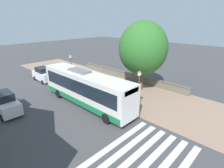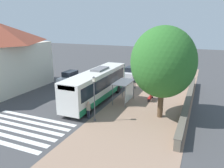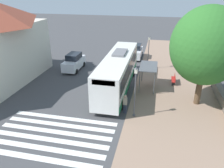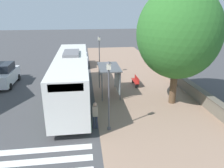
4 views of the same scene
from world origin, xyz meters
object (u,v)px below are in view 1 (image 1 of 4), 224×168
at_px(pedestrian, 130,105).
at_px(parked_car_far_lane, 5,103).
at_px(bench, 107,82).
at_px(street_lamp_near, 71,67).
at_px(shade_tree, 143,49).
at_px(parked_car_behind_bus, 43,74).
at_px(street_lamp_far, 139,89).
at_px(bus_shelter, 102,78).
at_px(bus, 86,88).

relative_size(pedestrian, parked_car_far_lane, 0.40).
xyz_separation_m(bench, street_lamp_near, (3.27, -4.04, 2.14)).
height_order(pedestrian, street_lamp_near, street_lamp_near).
relative_size(pedestrian, bench, 0.98).
xyz_separation_m(shade_tree, parked_car_far_lane, (14.74, -6.26, -4.51)).
distance_m(shade_tree, parked_car_behind_bus, 15.64).
bearing_deg(bench, pedestrian, 59.79).
height_order(bench, parked_car_behind_bus, parked_car_behind_bus).
height_order(street_lamp_far, shade_tree, shade_tree).
height_order(street_lamp_near, parked_car_behind_bus, street_lamp_near).
xyz_separation_m(bench, parked_car_behind_bus, (5.42, -8.58, 0.54)).
xyz_separation_m(street_lamp_far, parked_car_behind_bus, (1.83, -16.50, -1.61)).
bearing_deg(bus_shelter, parked_car_behind_bus, -75.46).
height_order(shade_tree, parked_car_far_lane, shade_tree).
relative_size(bus, shade_tree, 1.40).
bearing_deg(street_lamp_near, bench, 129.00).
bearing_deg(parked_car_behind_bus, bench, 122.26).
xyz_separation_m(street_lamp_near, parked_car_far_lane, (9.52, 2.23, -1.59)).
bearing_deg(bus_shelter, pedestrian, 73.40).
distance_m(shade_tree, parked_car_far_lane, 16.63).
height_order(bus, shade_tree, shade_tree).
xyz_separation_m(bus_shelter, pedestrian, (1.72, 5.76, -1.05)).
bearing_deg(street_lamp_far, pedestrian, -20.28).
bearing_deg(parked_car_far_lane, pedestrian, 131.59).
relative_size(bench, parked_car_behind_bus, 0.44).
height_order(street_lamp_near, shade_tree, shade_tree).
relative_size(bench, street_lamp_near, 0.41).
height_order(bench, street_lamp_near, street_lamp_near).
xyz_separation_m(bus, pedestrian, (-1.58, 4.96, -0.93)).
bearing_deg(bus, bus_shelter, -166.38).
distance_m(bus, bus_shelter, 3.39).
bearing_deg(pedestrian, parked_car_far_lane, -48.41).
height_order(bus, parked_car_behind_bus, bus).
bearing_deg(parked_car_far_lane, bus_shelter, 160.05).
bearing_deg(parked_car_behind_bus, parked_car_far_lane, 42.61).
bearing_deg(bus, shade_tree, 167.22).
bearing_deg(street_lamp_far, shade_tree, -148.01).
xyz_separation_m(bus, shade_tree, (-7.96, 1.81, 3.55)).
relative_size(bus_shelter, parked_car_far_lane, 0.78).
xyz_separation_m(street_lamp_near, shade_tree, (-5.22, 8.49, 2.92)).
height_order(pedestrian, bench, pedestrian).
height_order(bus, street_lamp_near, street_lamp_near).
bearing_deg(parked_car_far_lane, parked_car_behind_bus, -137.39).
relative_size(bus, bus_shelter, 3.61).
xyz_separation_m(bus_shelter, bench, (-2.71, -1.85, -1.63)).
height_order(bus, bus_shelter, bus).
distance_m(street_lamp_far, shade_tree, 7.16).
bearing_deg(street_lamp_far, parked_car_behind_bus, -83.69).
bearing_deg(bench, parked_car_far_lane, -8.05).
bearing_deg(street_lamp_far, street_lamp_near, -91.56).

